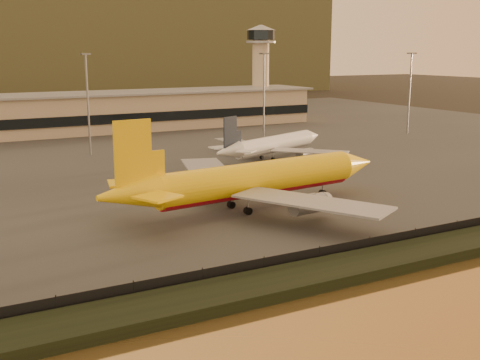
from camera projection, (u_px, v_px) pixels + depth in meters
The scene contains 11 objects.
ground at pixel (300, 232), 88.83m from camera, with size 900.00×900.00×0.00m, color black.
embankment at pixel (378, 262), 74.08m from camera, with size 320.00×7.00×1.40m, color black.
tarmac at pixel (112, 145), 170.40m from camera, with size 320.00×220.00×0.20m, color #2D2D2D.
perimeter_fence at pixel (357, 248), 77.39m from camera, with size 300.00×0.05×2.20m, color black.
terminal_building at pixel (37, 116), 188.57m from camera, with size 202.00×25.00×12.60m.
control_tower at pixel (261, 63), 229.44m from camera, with size 11.20×11.20×35.50m.
apron_light_masts at pixel (188, 92), 156.93m from camera, with size 152.20×12.20×25.40m.
dhl_cargo_jet at pixel (254, 180), 100.04m from camera, with size 54.87×53.45×16.38m.
white_narrowbody_jet at pixel (273, 145), 146.81m from camera, with size 39.19×36.99×11.74m.
gse_vehicle_yellow at pixel (246, 183), 115.86m from camera, with size 4.55×2.05×2.05m, color yellow.
gse_vehicle_white at pixel (162, 188), 111.92m from camera, with size 3.95×1.78×1.78m, color white.
Camera 1 is at (-48.53, -70.60, 26.24)m, focal length 45.00 mm.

